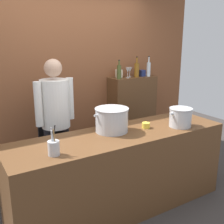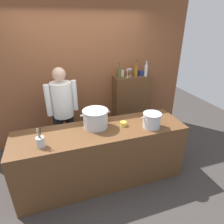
{
  "view_description": "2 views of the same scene",
  "coord_description": "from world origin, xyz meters",
  "px_view_note": "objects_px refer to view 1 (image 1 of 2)",
  "views": [
    {
      "loc": [
        -1.52,
        -2.31,
        1.89
      ],
      "look_at": [
        0.09,
        0.34,
        1.05
      ],
      "focal_mm": 43.75,
      "sensor_mm": 36.0,
      "label": 1
    },
    {
      "loc": [
        -0.6,
        -2.29,
        2.3
      ],
      "look_at": [
        0.27,
        0.33,
        0.99
      ],
      "focal_mm": 30.92,
      "sensor_mm": 36.0,
      "label": 2
    }
  ],
  "objects_px": {
    "stockpot_large": "(112,120)",
    "spice_tin_cream": "(119,74)",
    "chef": "(56,117)",
    "wine_bottle_amber": "(137,69)",
    "wine_bottle_clear": "(149,69)",
    "wine_glass_wide": "(128,70)",
    "stockpot_small": "(180,117)",
    "wine_glass_tall": "(130,70)",
    "wine_bottle_olive": "(119,72)",
    "utensil_crock": "(54,147)",
    "butter_jar": "(146,125)",
    "spice_tin_navy": "(142,73)"
  },
  "relations": [
    {
      "from": "stockpot_small",
      "to": "wine_bottle_clear",
      "type": "height_order",
      "value": "wine_bottle_clear"
    },
    {
      "from": "chef",
      "to": "stockpot_small",
      "type": "xyz_separation_m",
      "value": [
        1.17,
        -0.92,
        0.04
      ]
    },
    {
      "from": "wine_bottle_amber",
      "to": "wine_glass_wide",
      "type": "height_order",
      "value": "wine_bottle_amber"
    },
    {
      "from": "butter_jar",
      "to": "wine_bottle_clear",
      "type": "xyz_separation_m",
      "value": [
        0.9,
        1.09,
        0.48
      ]
    },
    {
      "from": "wine_glass_tall",
      "to": "spice_tin_navy",
      "type": "xyz_separation_m",
      "value": [
        0.21,
        -0.04,
        -0.06
      ]
    },
    {
      "from": "spice_tin_cream",
      "to": "stockpot_large",
      "type": "bearing_deg",
      "value": -126.06
    },
    {
      "from": "stockpot_small",
      "to": "wine_bottle_clear",
      "type": "distance_m",
      "value": 1.42
    },
    {
      "from": "stockpot_large",
      "to": "spice_tin_cream",
      "type": "bearing_deg",
      "value": 53.94
    },
    {
      "from": "stockpot_small",
      "to": "chef",
      "type": "bearing_deg",
      "value": 141.88
    },
    {
      "from": "wine_glass_tall",
      "to": "spice_tin_navy",
      "type": "bearing_deg",
      "value": -11.14
    },
    {
      "from": "utensil_crock",
      "to": "chef",
      "type": "bearing_deg",
      "value": 68.96
    },
    {
      "from": "butter_jar",
      "to": "wine_glass_tall",
      "type": "relative_size",
      "value": 0.6
    },
    {
      "from": "stockpot_small",
      "to": "butter_jar",
      "type": "relative_size",
      "value": 3.52
    },
    {
      "from": "stockpot_large",
      "to": "chef",
      "type": "bearing_deg",
      "value": 121.84
    },
    {
      "from": "utensil_crock",
      "to": "wine_bottle_olive",
      "type": "height_order",
      "value": "wine_bottle_olive"
    },
    {
      "from": "chef",
      "to": "butter_jar",
      "type": "relative_size",
      "value": 17.96
    },
    {
      "from": "chef",
      "to": "wine_bottle_clear",
      "type": "bearing_deg",
      "value": 178.64
    },
    {
      "from": "stockpot_large",
      "to": "wine_bottle_olive",
      "type": "height_order",
      "value": "wine_bottle_olive"
    },
    {
      "from": "wine_bottle_amber",
      "to": "wine_glass_tall",
      "type": "relative_size",
      "value": 2.05
    },
    {
      "from": "stockpot_small",
      "to": "butter_jar",
      "type": "xyz_separation_m",
      "value": [
        -0.37,
        0.16,
        -0.08
      ]
    },
    {
      "from": "wine_glass_tall",
      "to": "stockpot_large",
      "type": "bearing_deg",
      "value": -132.48
    },
    {
      "from": "stockpot_large",
      "to": "spice_tin_cream",
      "type": "height_order",
      "value": "spice_tin_cream"
    },
    {
      "from": "stockpot_small",
      "to": "butter_jar",
      "type": "bearing_deg",
      "value": 156.53
    },
    {
      "from": "stockpot_large",
      "to": "spice_tin_navy",
      "type": "relative_size",
      "value": 4.15
    },
    {
      "from": "wine_glass_wide",
      "to": "stockpot_large",
      "type": "bearing_deg",
      "value": -131.69
    },
    {
      "from": "spice_tin_cream",
      "to": "stockpot_small",
      "type": "bearing_deg",
      "value": -92.15
    },
    {
      "from": "utensil_crock",
      "to": "wine_bottle_amber",
      "type": "relative_size",
      "value": 0.86
    },
    {
      "from": "wine_bottle_olive",
      "to": "wine_glass_tall",
      "type": "xyz_separation_m",
      "value": [
        0.26,
        0.09,
        0.0
      ]
    },
    {
      "from": "stockpot_large",
      "to": "spice_tin_navy",
      "type": "height_order",
      "value": "spice_tin_navy"
    },
    {
      "from": "wine_bottle_clear",
      "to": "spice_tin_navy",
      "type": "bearing_deg",
      "value": 145.58
    },
    {
      "from": "stockpot_large",
      "to": "wine_bottle_amber",
      "type": "bearing_deg",
      "value": 43.56
    },
    {
      "from": "butter_jar",
      "to": "wine_glass_tall",
      "type": "xyz_separation_m",
      "value": [
        0.6,
        1.19,
        0.47
      ]
    },
    {
      "from": "wine_glass_tall",
      "to": "chef",
      "type": "bearing_deg",
      "value": -162.7
    },
    {
      "from": "wine_bottle_olive",
      "to": "wine_glass_tall",
      "type": "height_order",
      "value": "wine_bottle_olive"
    },
    {
      "from": "chef",
      "to": "wine_glass_tall",
      "type": "bearing_deg",
      "value": -175.33
    },
    {
      "from": "stockpot_large",
      "to": "wine_glass_tall",
      "type": "relative_size",
      "value": 2.77
    },
    {
      "from": "stockpot_large",
      "to": "stockpot_small",
      "type": "bearing_deg",
      "value": -19.2
    },
    {
      "from": "stockpot_large",
      "to": "wine_bottle_olive",
      "type": "xyz_separation_m",
      "value": [
        0.73,
        0.99,
        0.37
      ]
    },
    {
      "from": "wine_glass_wide",
      "to": "wine_bottle_olive",
      "type": "bearing_deg",
      "value": -171.88
    },
    {
      "from": "wine_glass_tall",
      "to": "wine_bottle_olive",
      "type": "bearing_deg",
      "value": -160.2
    },
    {
      "from": "stockpot_large",
      "to": "stockpot_small",
      "type": "distance_m",
      "value": 0.81
    },
    {
      "from": "stockpot_small",
      "to": "wine_bottle_olive",
      "type": "distance_m",
      "value": 1.32
    },
    {
      "from": "spice_tin_navy",
      "to": "stockpot_small",
      "type": "bearing_deg",
      "value": -108.67
    },
    {
      "from": "wine_bottle_amber",
      "to": "spice_tin_navy",
      "type": "distance_m",
      "value": 0.13
    },
    {
      "from": "utensil_crock",
      "to": "spice_tin_cream",
      "type": "height_order",
      "value": "spice_tin_cream"
    },
    {
      "from": "butter_jar",
      "to": "wine_glass_wide",
      "type": "xyz_separation_m",
      "value": [
        0.51,
        1.12,
        0.48
      ]
    },
    {
      "from": "wine_bottle_clear",
      "to": "wine_bottle_amber",
      "type": "relative_size",
      "value": 1.01
    },
    {
      "from": "stockpot_large",
      "to": "wine_glass_wide",
      "type": "relative_size",
      "value": 2.65
    },
    {
      "from": "wine_bottle_clear",
      "to": "wine_glass_wide",
      "type": "xyz_separation_m",
      "value": [
        -0.38,
        0.03,
        -0.01
      ]
    },
    {
      "from": "wine_bottle_olive",
      "to": "spice_tin_navy",
      "type": "xyz_separation_m",
      "value": [
        0.47,
        0.05,
        -0.06
      ]
    }
  ]
}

